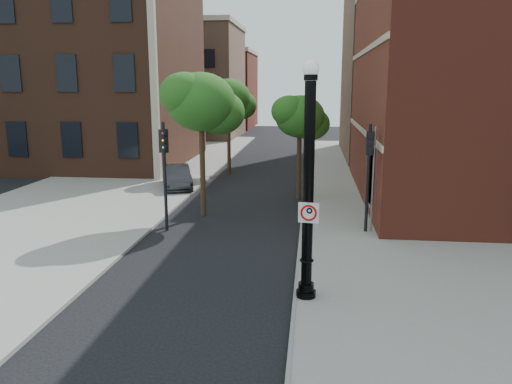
# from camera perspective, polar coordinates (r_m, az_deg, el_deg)

# --- Properties ---
(ground) EXTENTS (120.00, 120.00, 0.00)m
(ground) POSITION_cam_1_polar(r_m,az_deg,el_deg) (13.89, -4.28, -12.59)
(ground) COLOR black
(ground) RESTS_ON ground
(sidewalk_right) EXTENTS (8.00, 60.00, 0.12)m
(sidewalk_right) POSITION_cam_1_polar(r_m,az_deg,el_deg) (23.39, 15.08, -2.52)
(sidewalk_right) COLOR gray
(sidewalk_right) RESTS_ON ground
(sidewalk_left) EXTENTS (10.00, 50.00, 0.12)m
(sidewalk_left) POSITION_cam_1_polar(r_m,az_deg,el_deg) (32.97, -13.90, 1.73)
(sidewalk_left) COLOR gray
(sidewalk_left) RESTS_ON ground
(curb_edge) EXTENTS (0.10, 60.00, 0.14)m
(curb_edge) POSITION_cam_1_polar(r_m,az_deg,el_deg) (23.11, 5.36, -2.29)
(curb_edge) COLOR gray
(curb_edge) RESTS_ON ground
(victorian_building) EXTENTS (18.60, 14.60, 17.95)m
(victorian_building) POSITION_cam_1_polar(r_m,az_deg,el_deg) (40.87, -21.13, 15.47)
(victorian_building) COLOR #542F1F
(victorian_building) RESTS_ON ground
(bg_building_tan_a) EXTENTS (12.00, 12.00, 12.00)m
(bg_building_tan_a) POSITION_cam_1_polar(r_m,az_deg,el_deg) (58.20, -8.04, 12.20)
(bg_building_tan_a) COLOR #926950
(bg_building_tan_a) RESTS_ON ground
(bg_building_red) EXTENTS (12.00, 12.00, 10.00)m
(bg_building_red) POSITION_cam_1_polar(r_m,az_deg,el_deg) (71.86, -5.19, 11.43)
(bg_building_red) COLOR maroon
(bg_building_red) RESTS_ON ground
(bg_building_tan_b) EXTENTS (22.00, 14.00, 14.00)m
(bg_building_tan_b) POSITION_cam_1_polar(r_m,az_deg,el_deg) (44.52, 24.87, 12.57)
(bg_building_tan_b) COLOR #926950
(bg_building_tan_b) RESTS_ON ground
(lamppost) EXTENTS (0.54, 0.54, 6.41)m
(lamppost) POSITION_cam_1_polar(r_m,az_deg,el_deg) (13.17, 5.98, -0.39)
(lamppost) COLOR black
(lamppost) RESTS_ON ground
(no_parking_sign) EXTENTS (0.55, 0.11, 0.55)m
(no_parking_sign) POSITION_cam_1_polar(r_m,az_deg,el_deg) (13.11, 6.03, -2.36)
(no_parking_sign) COLOR white
(no_parking_sign) RESTS_ON ground
(parked_car) EXTENTS (2.76, 4.32, 1.34)m
(parked_car) POSITION_cam_1_polar(r_m,az_deg,el_deg) (28.77, -9.04, 1.70)
(parked_car) COLOR #29292E
(parked_car) RESTS_ON ground
(traffic_signal_left) EXTENTS (0.36, 0.39, 4.39)m
(traffic_signal_left) POSITION_cam_1_polar(r_m,az_deg,el_deg) (20.05, -10.44, 3.76)
(traffic_signal_left) COLOR black
(traffic_signal_left) RESTS_ON ground
(traffic_signal_right) EXTENTS (0.29, 0.36, 4.35)m
(traffic_signal_right) POSITION_cam_1_polar(r_m,az_deg,el_deg) (19.73, 12.77, 3.45)
(traffic_signal_right) COLOR black
(traffic_signal_right) RESTS_ON ground
(utility_pole) EXTENTS (0.09, 0.09, 4.25)m
(utility_pole) POSITION_cam_1_polar(r_m,az_deg,el_deg) (19.93, 13.21, 1.17)
(utility_pole) COLOR #999999
(utility_pole) RESTS_ON ground
(street_tree_a) EXTENTS (3.53, 3.19, 6.36)m
(street_tree_a) POSITION_cam_1_polar(r_m,az_deg,el_deg) (22.05, -6.15, 10.03)
(street_tree_a) COLOR black
(street_tree_a) RESTS_ON ground
(street_tree_b) EXTENTS (3.45, 3.12, 6.22)m
(street_tree_b) POSITION_cam_1_polar(r_m,az_deg,el_deg) (32.95, -3.09, 10.56)
(street_tree_b) COLOR black
(street_tree_b) RESTS_ON ground
(street_tree_c) EXTENTS (2.95, 2.67, 5.32)m
(street_tree_c) POSITION_cam_1_polar(r_m,az_deg,el_deg) (25.45, 5.11, 8.46)
(street_tree_c) COLOR black
(street_tree_c) RESTS_ON ground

